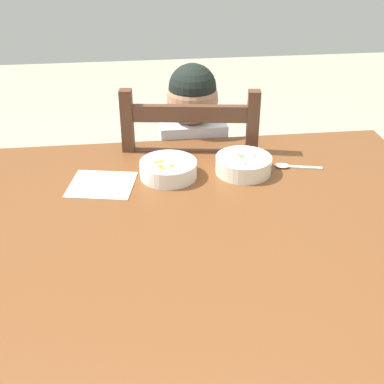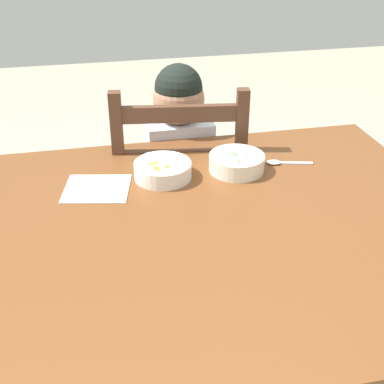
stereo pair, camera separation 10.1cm
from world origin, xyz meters
name	(u,v)px [view 1 (the left image)]	position (x,y,z in m)	size (l,w,h in m)	color
dining_table	(171,256)	(0.00, 0.00, 0.62)	(1.47, 1.02, 0.71)	brown
dining_chair	(191,203)	(0.12, 0.56, 0.43)	(0.48, 0.48, 0.90)	#4F3020
child_figure	(193,158)	(0.13, 0.56, 0.62)	(0.32, 0.31, 0.94)	silver
bowl_of_peas	(244,164)	(0.23, 0.26, 0.73)	(0.16, 0.16, 0.05)	white
bowl_of_carrots	(168,169)	(0.02, 0.26, 0.73)	(0.16, 0.16, 0.05)	white
spoon	(289,166)	(0.37, 0.27, 0.71)	(0.14, 0.05, 0.01)	silver
paper_napkin	(102,185)	(-0.17, 0.23, 0.71)	(0.17, 0.16, 0.00)	white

